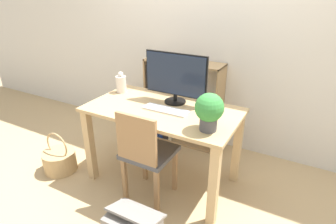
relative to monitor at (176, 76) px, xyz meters
The scene contains 10 objects.
ground_plane 1.03m from the monitor, 100.37° to the right, with size 10.00×10.00×0.00m, color tan.
wall_back 0.82m from the monitor, 92.46° to the left, with size 8.00×0.05×2.60m.
desk 0.43m from the monitor, 100.37° to the right, with size 1.35×0.74×0.76m.
monitor is the anchor object (origin of this frame).
keyboard 0.32m from the monitor, 85.68° to the right, with size 0.41×0.13×0.02m.
vase 0.62m from the monitor, behind, with size 0.10×0.10×0.21m.
potted_plant 0.60m from the monitor, 38.11° to the right, with size 0.22×0.22×0.29m.
chair 0.72m from the monitor, 92.28° to the right, with size 0.40×0.40×0.87m.
bookshelf 0.92m from the monitor, 122.61° to the left, with size 0.90×0.28×0.99m.
basket 1.48m from the monitor, 151.22° to the right, with size 0.33×0.33×0.43m.
Camera 1 is at (1.13, -1.97, 1.76)m, focal length 30.00 mm.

